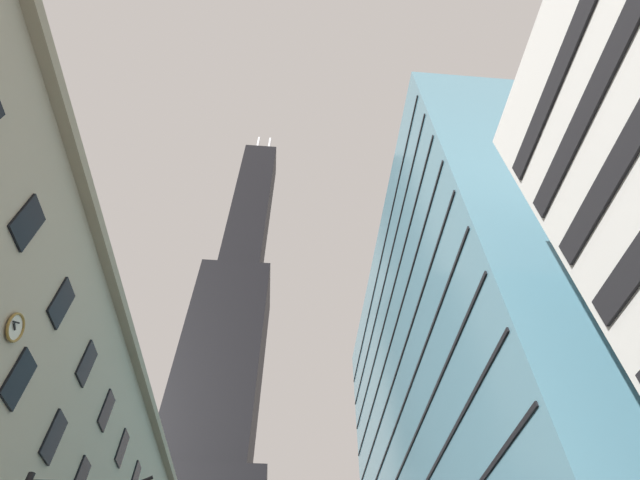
# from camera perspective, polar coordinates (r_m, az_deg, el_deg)

# --- Properties ---
(dark_skyscraper) EXTENTS (28.76, 28.76, 196.63)m
(dark_skyscraper) POSITION_cam_1_polar(r_m,az_deg,el_deg) (122.09, -12.88, -19.93)
(dark_skyscraper) COLOR black
(dark_skyscraper) RESTS_ON ground
(glass_office_midrise) EXTENTS (18.09, 49.38, 48.81)m
(glass_office_midrise) POSITION_cam_1_polar(r_m,az_deg,el_deg) (51.50, 19.85, -20.27)
(glass_office_midrise) COLOR teal
(glass_office_midrise) RESTS_ON ground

